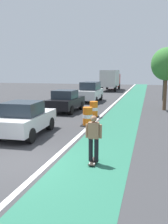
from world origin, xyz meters
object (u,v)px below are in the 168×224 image
at_px(traffic_barrel_front, 88,117).
at_px(parked_sedan_second, 66,101).
at_px(delivery_truck_down_block, 111,79).
at_px(street_tree_sidewalk, 167,64).
at_px(parked_sedan_nearest, 25,119).
at_px(traffic_light_corner, 164,67).
at_px(skateboarder_on_lane, 94,138).
at_px(parked_suv_third, 91,92).
at_px(traffic_barrel_mid, 94,109).

bearing_deg(traffic_barrel_front, parked_sedan_second, 122.86).
bearing_deg(delivery_truck_down_block, street_tree_sidewalk, -68.73).
height_order(parked_sedan_nearest, parked_sedan_second, same).
bearing_deg(traffic_light_corner, delivery_truck_down_block, 121.95).
bearing_deg(skateboarder_on_lane, parked_suv_third, 103.73).
relative_size(parked_suv_third, street_tree_sidewalk, 0.92).
relative_size(skateboarder_on_lane, traffic_barrel_front, 1.55).
bearing_deg(skateboarder_on_lane, street_tree_sidewalk, 76.93).
height_order(parked_suv_third, traffic_barrel_mid, parked_suv_third).
relative_size(skateboarder_on_lane, street_tree_sidewalk, 0.34).
height_order(skateboarder_on_lane, traffic_barrel_mid, skateboarder_on_lane).
xyz_separation_m(parked_sedan_second, street_tree_sidewalk, (7.49, 2.77, 2.83)).
bearing_deg(street_tree_sidewalk, delivery_truck_down_block, 111.27).
relative_size(parked_suv_third, traffic_barrel_mid, 4.24).
bearing_deg(parked_suv_third, traffic_barrel_mid, -75.13).
distance_m(skateboarder_on_lane, street_tree_sidewalk, 13.54).
xyz_separation_m(traffic_barrel_mid, delivery_truck_down_block, (-2.41, 23.20, 1.31)).
bearing_deg(traffic_light_corner, skateboarder_on_lane, -99.26).
xyz_separation_m(skateboarder_on_lane, parked_suv_third, (-4.10, 16.79, 0.12)).
height_order(parked_suv_third, delivery_truck_down_block, delivery_truck_down_block).
bearing_deg(parked_suv_third, parked_sedan_nearest, -90.12).
distance_m(traffic_barrel_front, traffic_light_corner, 15.03).
relative_size(parked_sedan_second, parked_suv_third, 0.90).
bearing_deg(parked_sedan_nearest, parked_sedan_second, 92.84).
bearing_deg(traffic_barrel_front, traffic_barrel_mid, 95.28).
distance_m(parked_sedan_nearest, parked_sedan_second, 7.32).
xyz_separation_m(skateboarder_on_lane, street_tree_sidewalk, (3.00, 12.91, 2.76)).
height_order(delivery_truck_down_block, street_tree_sidewalk, street_tree_sidewalk).
distance_m(parked_sedan_second, traffic_barrel_mid, 3.10).
xyz_separation_m(skateboarder_on_lane, traffic_light_corner, (3.20, 19.64, 2.59)).
xyz_separation_m(parked_sedan_second, traffic_barrel_mid, (2.60, -1.66, -0.30)).
bearing_deg(delivery_truck_down_block, parked_sedan_second, -90.49).
bearing_deg(parked_sedan_second, traffic_light_corner, 50.99).
bearing_deg(traffic_barrel_mid, parked_sedan_second, 147.36).
bearing_deg(traffic_barrel_front, delivery_truck_down_block, 95.87).
xyz_separation_m(parked_sedan_second, parked_suv_third, (0.39, 6.65, 0.20)).
bearing_deg(parked_sedan_second, traffic_barrel_front, -57.14).
height_order(skateboarder_on_lane, street_tree_sidewalk, street_tree_sidewalk).
relative_size(parked_sedan_nearest, traffic_light_corner, 0.82).
bearing_deg(parked_sedan_nearest, traffic_barrel_front, 49.31).
relative_size(skateboarder_on_lane, parked_sedan_nearest, 0.40).
bearing_deg(traffic_barrel_mid, delivery_truck_down_block, 95.94).
height_order(traffic_barrel_mid, street_tree_sidewalk, street_tree_sidewalk).
xyz_separation_m(parked_sedan_nearest, parked_sedan_second, (-0.36, 7.31, 0.00)).
xyz_separation_m(parked_sedan_nearest, traffic_barrel_mid, (2.23, 5.64, -0.30)).
height_order(parked_sedan_nearest, traffic_light_corner, traffic_light_corner).
xyz_separation_m(traffic_barrel_mid, traffic_light_corner, (5.10, 11.16, 2.97)).
relative_size(parked_sedan_second, traffic_barrel_front, 3.81).
bearing_deg(parked_sedan_nearest, traffic_barrel_mid, 68.40).
height_order(parked_suv_third, street_tree_sidewalk, street_tree_sidewalk).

